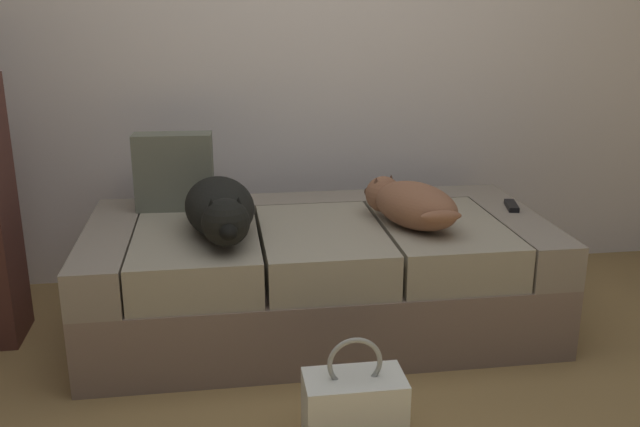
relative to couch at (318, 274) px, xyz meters
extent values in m
cube|color=#806B60|center=(0.00, 0.00, -0.09)|extent=(1.93, 0.96, 0.30)
cube|color=gray|center=(-0.86, 0.00, 0.15)|extent=(0.20, 0.96, 0.18)
cube|color=gray|center=(0.86, 0.00, 0.15)|extent=(0.20, 0.96, 0.18)
cube|color=gray|center=(0.00, 0.38, 0.15)|extent=(1.53, 0.20, 0.18)
cube|color=#9E9682|center=(-0.51, -0.10, 0.15)|extent=(0.49, 0.74, 0.18)
cube|color=#9E9682|center=(0.00, -0.10, 0.15)|extent=(0.49, 0.74, 0.18)
cube|color=#9E9682|center=(0.51, -0.10, 0.15)|extent=(0.49, 0.74, 0.18)
ellipsoid|color=black|center=(-0.41, -0.09, 0.35)|extent=(0.31, 0.50, 0.22)
sphere|color=black|center=(-0.39, -0.32, 0.36)|extent=(0.18, 0.18, 0.18)
ellipsoid|color=black|center=(-0.38, -0.40, 0.35)|extent=(0.08, 0.11, 0.06)
cone|color=black|center=(-0.34, -0.31, 0.42)|extent=(0.05, 0.05, 0.05)
cone|color=black|center=(-0.44, -0.32, 0.42)|extent=(0.05, 0.05, 0.05)
ellipsoid|color=black|center=(-0.38, 0.13, 0.36)|extent=(0.19, 0.13, 0.05)
ellipsoid|color=#8D5C41|center=(0.38, -0.14, 0.33)|extent=(0.40, 0.47, 0.19)
sphere|color=#8D5C41|center=(0.29, 0.03, 0.34)|extent=(0.15, 0.15, 0.15)
ellipsoid|color=brown|center=(0.25, 0.09, 0.33)|extent=(0.09, 0.11, 0.05)
cone|color=brown|center=(0.25, 0.01, 0.40)|extent=(0.04, 0.04, 0.04)
cone|color=brown|center=(0.32, 0.05, 0.40)|extent=(0.04, 0.04, 0.04)
ellipsoid|color=#8D5C41|center=(0.43, -0.33, 0.34)|extent=(0.16, 0.05, 0.04)
cube|color=black|center=(0.89, 0.06, 0.25)|extent=(0.08, 0.16, 0.02)
cube|color=#666A5B|center=(-0.60, 0.28, 0.41)|extent=(0.35, 0.14, 0.34)
cube|color=silver|center=(-0.01, -0.87, -0.12)|extent=(0.32, 0.18, 0.24)
torus|color=#9EA19B|center=(-0.01, -0.87, 0.05)|extent=(0.18, 0.02, 0.18)
camera|label=1|loc=(-0.41, -2.79, 1.14)|focal=39.34mm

